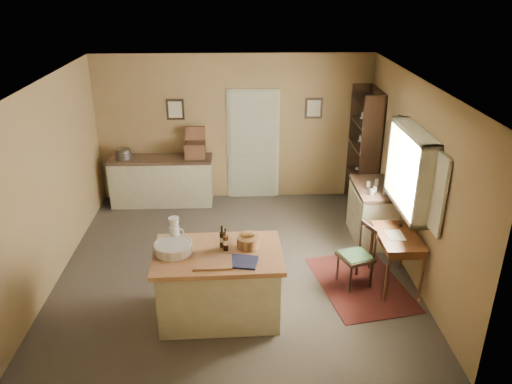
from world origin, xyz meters
TOP-DOWN VIEW (x-y plane):
  - ground at (0.00, 0.00)m, footprint 5.00×5.00m
  - wall_back at (0.00, 2.50)m, footprint 5.00×0.10m
  - wall_front at (0.00, -2.50)m, footprint 5.00×0.10m
  - wall_left at (-2.50, 0.00)m, footprint 0.10×5.00m
  - wall_right at (2.50, 0.00)m, footprint 0.10×5.00m
  - ceiling at (0.00, 0.00)m, footprint 5.00×5.00m
  - door at (0.35, 2.47)m, footprint 0.97×0.06m
  - framed_prints at (0.20, 2.48)m, footprint 2.82×0.02m
  - window at (2.42, -0.20)m, footprint 0.25×1.99m
  - work_island at (-0.19, -1.17)m, footprint 1.57×1.05m
  - sideboard at (-1.34, 2.20)m, footprint 1.87×0.53m
  - rug at (1.75, -0.57)m, footprint 1.39×1.78m
  - writing_desk at (2.20, -0.57)m, footprint 0.54×0.88m
  - desk_chair at (1.65, -0.56)m, footprint 0.52×0.52m
  - right_cabinet at (2.20, 0.76)m, footprint 0.59×1.06m
  - shelving_unit at (2.36, 2.00)m, footprint 0.37×0.97m

SIDE VIEW (x-z plane):
  - ground at x=0.00m, z-range 0.00..0.00m
  - rug at x=1.75m, z-range 0.00..0.01m
  - desk_chair at x=1.65m, z-range 0.00..0.86m
  - right_cabinet at x=2.20m, z-range -0.04..0.95m
  - sideboard at x=-1.34m, z-range -0.11..1.07m
  - work_island at x=-0.19m, z-range -0.12..1.08m
  - writing_desk at x=2.20m, z-range 0.26..1.08m
  - door at x=0.35m, z-range 0.00..2.11m
  - shelving_unit at x=2.36m, z-range 0.00..2.16m
  - wall_back at x=0.00m, z-range 0.00..2.70m
  - wall_front at x=0.00m, z-range 0.00..2.70m
  - wall_left at x=-2.50m, z-range 0.00..2.70m
  - wall_right at x=2.50m, z-range 0.00..2.70m
  - window at x=2.42m, z-range 0.99..2.11m
  - framed_prints at x=0.20m, z-range 1.53..1.91m
  - ceiling at x=0.00m, z-range 2.70..2.70m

